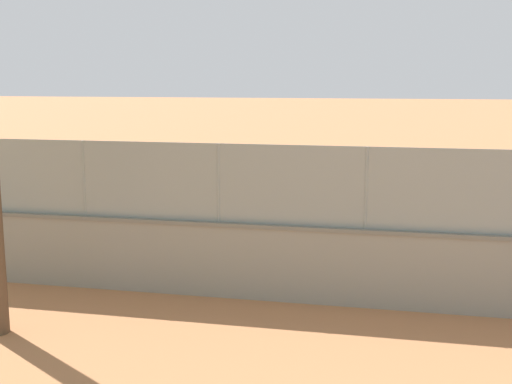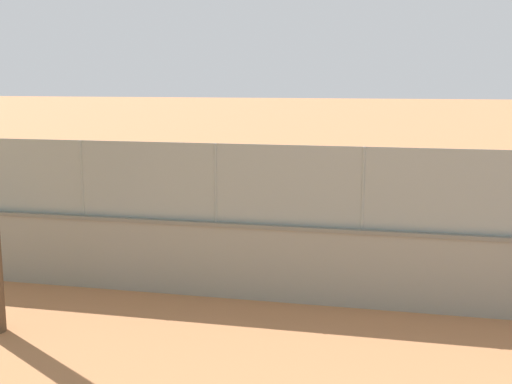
{
  "view_description": "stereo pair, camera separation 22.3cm",
  "coord_description": "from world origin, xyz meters",
  "px_view_note": "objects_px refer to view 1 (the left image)",
  "views": [
    {
      "loc": [
        -4.82,
        24.57,
        4.57
      ],
      "look_at": [
        -0.85,
        6.77,
        1.4
      ],
      "focal_mm": 45.94,
      "sensor_mm": 36.0,
      "label": 1
    },
    {
      "loc": [
        -5.04,
        24.52,
        4.57
      ],
      "look_at": [
        -0.85,
        6.77,
        1.4
      ],
      "focal_mm": 45.94,
      "sensor_mm": 36.0,
      "label": 2
    }
  ],
  "objects_px": {
    "player_foreground_swinging": "(393,214)",
    "sports_ball": "(221,170)",
    "courtside_bench": "(187,250)",
    "player_baseline_waiting": "(271,183)",
    "player_at_service_line": "(193,179)"
  },
  "relations": [
    {
      "from": "player_foreground_swinging",
      "to": "courtside_bench",
      "type": "distance_m",
      "value": 5.79
    },
    {
      "from": "player_foreground_swinging",
      "to": "sports_ball",
      "type": "distance_m",
      "value": 7.64
    },
    {
      "from": "player_baseline_waiting",
      "to": "sports_ball",
      "type": "relative_size",
      "value": 11.5
    },
    {
      "from": "player_foreground_swinging",
      "to": "courtside_bench",
      "type": "xyz_separation_m",
      "value": [
        4.83,
        3.15,
        -0.47
      ]
    },
    {
      "from": "player_at_service_line",
      "to": "sports_ball",
      "type": "xyz_separation_m",
      "value": [
        -1.28,
        0.62,
        0.48
      ]
    },
    {
      "from": "player_foreground_swinging",
      "to": "player_baseline_waiting",
      "type": "xyz_separation_m",
      "value": [
        4.37,
        -4.93,
        -0.07
      ]
    },
    {
      "from": "courtside_bench",
      "to": "player_baseline_waiting",
      "type": "bearing_deg",
      "value": -93.24
    },
    {
      "from": "courtside_bench",
      "to": "player_foreground_swinging",
      "type": "bearing_deg",
      "value": -146.91
    },
    {
      "from": "player_at_service_line",
      "to": "sports_ball",
      "type": "distance_m",
      "value": 1.5
    },
    {
      "from": "player_baseline_waiting",
      "to": "courtside_bench",
      "type": "bearing_deg",
      "value": 86.76
    },
    {
      "from": "player_foreground_swinging",
      "to": "player_baseline_waiting",
      "type": "height_order",
      "value": "player_foreground_swinging"
    },
    {
      "from": "sports_ball",
      "to": "courtside_bench",
      "type": "height_order",
      "value": "sports_ball"
    },
    {
      "from": "courtside_bench",
      "to": "player_at_service_line",
      "type": "bearing_deg",
      "value": -73.0
    },
    {
      "from": "player_foreground_swinging",
      "to": "player_baseline_waiting",
      "type": "bearing_deg",
      "value": -48.42
    },
    {
      "from": "player_foreground_swinging",
      "to": "courtside_bench",
      "type": "bearing_deg",
      "value": 33.09
    }
  ]
}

